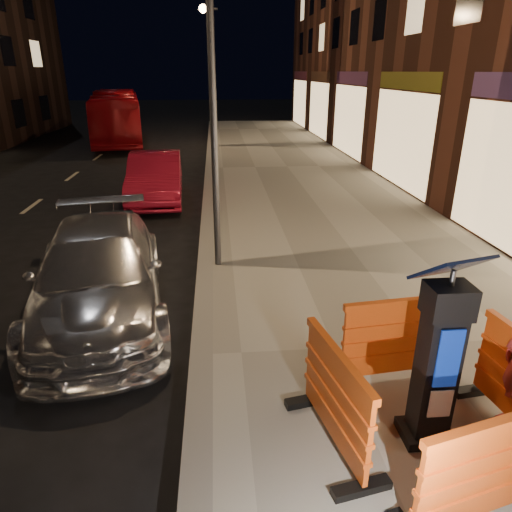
{
  "coord_description": "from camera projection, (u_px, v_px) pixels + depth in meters",
  "views": [
    {
      "loc": [
        0.27,
        -5.05,
        3.57
      ],
      "look_at": [
        0.8,
        1.0,
        1.1
      ],
      "focal_mm": 32.0,
      "sensor_mm": 36.0,
      "label": 1
    }
  ],
  "objects": [
    {
      "name": "street_lamp_far",
      "position": [
        213.0,
        81.0,
        21.43
      ],
      "size": [
        0.12,
        0.12,
        6.0
      ],
      "primitive_type": "cylinder",
      "color": "#3F3F44",
      "rests_on": "sidewalk"
    },
    {
      "name": "street_lamp_mid",
      "position": [
        213.0,
        98.0,
        7.58
      ],
      "size": [
        0.12,
        0.12,
        6.0
      ],
      "primitive_type": "cylinder",
      "color": "#3F3F44",
      "rests_on": "sidewalk"
    },
    {
      "name": "kerb",
      "position": [
        202.0,
        359.0,
        5.95
      ],
      "size": [
        0.3,
        60.0,
        0.15
      ],
      "primitive_type": "cube",
      "color": "slate",
      "rests_on": "ground"
    },
    {
      "name": "parking_kiosk",
      "position": [
        438.0,
        357.0,
        4.24
      ],
      "size": [
        0.68,
        0.68,
        1.89
      ],
      "primitive_type": "cube",
      "rotation": [
        0.0,
        0.0,
        0.16
      ],
      "color": "black",
      "rests_on": "sidewalk"
    },
    {
      "name": "ground_plane",
      "position": [
        202.0,
        364.0,
        5.98
      ],
      "size": [
        120.0,
        120.0,
        0.0
      ],
      "primitive_type": "plane",
      "color": "black",
      "rests_on": "ground"
    },
    {
      "name": "car_silver",
      "position": [
        104.0,
        312.0,
        7.29
      ],
      "size": [
        2.66,
        4.93,
        1.36
      ],
      "primitive_type": "imported",
      "rotation": [
        0.0,
        0.0,
        0.17
      ],
      "color": "silver",
      "rests_on": "ground"
    },
    {
      "name": "car_red",
      "position": [
        158.0,
        200.0,
        13.56
      ],
      "size": [
        1.72,
        4.26,
        1.37
      ],
      "primitive_type": "imported",
      "rotation": [
        0.0,
        0.0,
        0.06
      ],
      "color": "maroon",
      "rests_on": "ground"
    },
    {
      "name": "barrier_front",
      "position": [
        486.0,
        474.0,
        3.52
      ],
      "size": [
        1.45,
        0.87,
        1.05
      ],
      "primitive_type": "cube",
      "rotation": [
        0.0,
        0.0,
        0.25
      ],
      "color": "#E15315",
      "rests_on": "sidewalk"
    },
    {
      "name": "barrier_kerbside",
      "position": [
        335.0,
        399.0,
        4.33
      ],
      "size": [
        0.81,
        1.43,
        1.05
      ],
      "primitive_type": "cube",
      "rotation": [
        0.0,
        0.0,
        1.77
      ],
      "color": "#E15315",
      "rests_on": "sidewalk"
    },
    {
      "name": "barrier_back",
      "position": [
        396.0,
        340.0,
        5.28
      ],
      "size": [
        1.4,
        0.7,
        1.05
      ],
      "primitive_type": "cube",
      "rotation": [
        0.0,
        0.0,
        0.11
      ],
      "color": "#E15315",
      "rests_on": "sidewalk"
    },
    {
      "name": "sidewalk",
      "position": [
        423.0,
        348.0,
        6.19
      ],
      "size": [
        6.0,
        60.0,
        0.15
      ],
      "primitive_type": "cube",
      "color": "gray",
      "rests_on": "ground"
    },
    {
      "name": "bus_doubledecker",
      "position": [
        120.0,
        142.0,
        24.66
      ],
      "size": [
        3.78,
        9.78,
        2.66
      ],
      "primitive_type": "imported",
      "rotation": [
        0.0,
        0.0,
        0.17
      ],
      "color": "#9B0912",
      "rests_on": "ground"
    }
  ]
}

